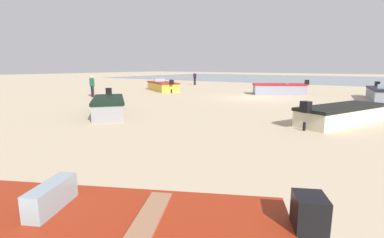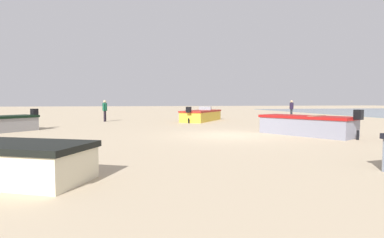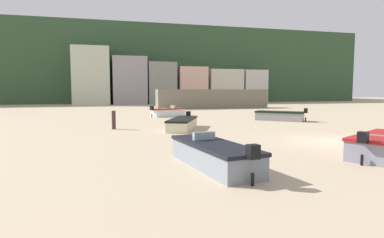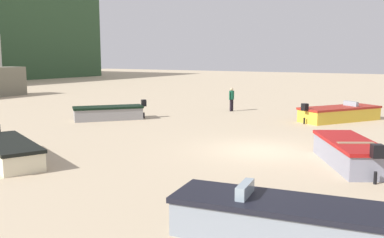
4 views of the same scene
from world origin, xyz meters
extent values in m
plane|color=tan|center=(0.00, 0.00, 0.00)|extent=(160.00, 160.00, 0.00)
cube|color=#304E30|center=(0.00, 66.00, 7.88)|extent=(90.00, 32.00, 15.76)
cube|color=#726E5C|center=(3.48, 30.00, 1.36)|extent=(16.15, 2.40, 2.72)
cube|color=beige|center=(-13.83, 46.88, 5.11)|extent=(6.35, 5.76, 10.23)
cube|color=#949196|center=(-7.13, 47.14, 4.32)|extent=(6.07, 6.28, 8.63)
cube|color=gray|center=(-1.25, 46.86, 3.86)|extent=(5.17, 5.72, 7.73)
cube|color=beige|center=(4.61, 47.35, 3.49)|extent=(5.42, 6.69, 6.97)
cube|color=beige|center=(11.25, 47.12, 3.30)|extent=(6.65, 6.24, 6.60)
cube|color=beige|center=(17.36, 46.67, 3.28)|extent=(4.78, 5.34, 6.56)
cube|color=gray|center=(-0.59, -3.49, 0.38)|extent=(4.22, 3.23, 0.76)
cube|color=#A01514|center=(-0.59, -3.49, 0.82)|extent=(4.34, 3.35, 0.12)
cube|color=black|center=(-2.51, -4.58, 1.00)|extent=(0.40, 0.42, 0.40)
cylinder|color=black|center=(-2.51, -4.58, 0.19)|extent=(0.14, 0.14, 0.38)
cube|color=#8C6B50|center=(-1.03, -3.74, 0.87)|extent=(0.80, 1.16, 0.08)
cube|color=gray|center=(3.19, 10.91, 0.34)|extent=(3.84, 3.56, 0.69)
cube|color=black|center=(3.19, 10.91, 0.75)|extent=(3.96, 3.69, 0.12)
cube|color=black|center=(4.82, 9.51, 0.93)|extent=(0.42, 0.43, 0.40)
cylinder|color=black|center=(4.82, 9.51, 0.17)|extent=(0.14, 0.14, 0.34)
cube|color=beige|center=(-6.29, 7.11, 0.31)|extent=(2.95, 4.47, 0.63)
cube|color=black|center=(-6.29, 7.11, 0.69)|extent=(3.07, 4.59, 0.12)
cube|color=black|center=(-5.34, 9.24, 0.87)|extent=(0.41, 0.39, 0.40)
cylinder|color=black|center=(-5.34, 9.24, 0.16)|extent=(0.13, 0.13, 0.31)
cube|color=white|center=(-5.26, 17.91, 0.34)|extent=(3.68, 2.54, 0.68)
cube|color=maroon|center=(-5.26, 17.91, 0.74)|extent=(3.81, 2.66, 0.12)
cube|color=black|center=(-7.02, 17.06, 0.92)|extent=(0.39, 0.41, 0.40)
cylinder|color=black|center=(-7.02, 17.06, 0.17)|extent=(0.13, 0.13, 0.34)
cube|color=#8C9EA8|center=(-4.70, 18.19, 0.94)|extent=(0.47, 0.68, 0.28)
cube|color=#9A6A4C|center=(-5.66, 17.72, 0.79)|extent=(0.62, 0.95, 0.08)
cube|color=gray|center=(-7.65, -3.45, 0.36)|extent=(2.02, 4.58, 0.72)
cube|color=black|center=(-7.65, -3.45, 0.78)|extent=(2.11, 4.69, 0.12)
cube|color=black|center=(-7.30, -5.82, 0.96)|extent=(0.36, 0.32, 0.40)
cylinder|color=black|center=(-7.30, -5.82, 0.18)|extent=(0.11, 0.11, 0.36)
cube|color=#8C9EA8|center=(-7.76, -2.69, 0.98)|extent=(0.85, 0.32, 0.28)
cylinder|color=#442A28|center=(-10.77, 8.40, 0.63)|extent=(0.26, 0.26, 1.25)
camera|label=1|loc=(-7.43, 19.62, 2.28)|focal=26.07mm
camera|label=2|loc=(-12.81, 4.15, 1.54)|focal=27.89mm
camera|label=3|loc=(-11.15, -13.81, 2.67)|focal=30.01mm
camera|label=4|loc=(-15.72, -6.12, 3.77)|focal=39.69mm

